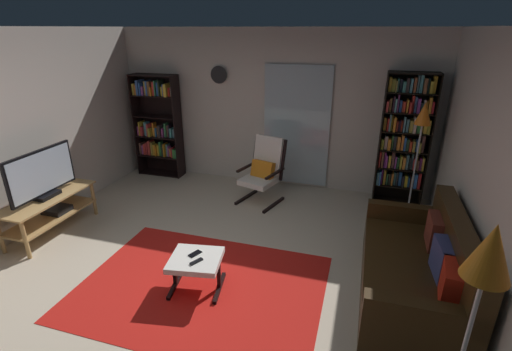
{
  "coord_description": "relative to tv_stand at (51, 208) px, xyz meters",
  "views": [
    {
      "loc": [
        1.55,
        -3.1,
        2.58
      ],
      "look_at": [
        0.33,
        0.93,
        0.9
      ],
      "focal_mm": 25.95,
      "sensor_mm": 36.0,
      "label": 1
    }
  ],
  "objects": [
    {
      "name": "area_rug",
      "position": [
        2.4,
        -0.5,
        -0.34
      ],
      "size": [
        2.57,
        1.88,
        0.01
      ],
      "primitive_type": "cube",
      "color": "red",
      "rests_on": "ground"
    },
    {
      "name": "cell_phone",
      "position": [
        2.34,
        -0.47,
        0.04
      ],
      "size": [
        0.12,
        0.16,
        0.01
      ],
      "primitive_type": "cube",
      "rotation": [
        0.0,
        0.0,
        -0.42
      ],
      "color": "black",
      "rests_on": "ottoman"
    },
    {
      "name": "wall_clock",
      "position": [
        1.46,
        2.5,
        1.5
      ],
      "size": [
        0.29,
        0.03,
        0.29
      ],
      "color": "silver"
    },
    {
      "name": "wall_right",
      "position": [
        5.05,
        -0.33,
        0.95
      ],
      "size": [
        0.06,
        6.0,
        2.6
      ],
      "primitive_type": "cube",
      "color": "beige",
      "rests_on": "ground"
    },
    {
      "name": "tv_stand",
      "position": [
        0.0,
        0.0,
        0.0
      ],
      "size": [
        0.49,
        1.29,
        0.52
      ],
      "color": "tan",
      "rests_on": "ground"
    },
    {
      "name": "bookshelf_near_tv",
      "position": [
        0.29,
        2.35,
        0.62
      ],
      "size": [
        0.84,
        0.3,
        1.84
      ],
      "color": "black",
      "rests_on": "ground"
    },
    {
      "name": "glass_door_panel",
      "position": [
        2.8,
        2.51,
        0.7
      ],
      "size": [
        1.1,
        0.01,
        2.0
      ],
      "primitive_type": "cube",
      "color": "silver"
    },
    {
      "name": "television",
      "position": [
        0.0,
        -0.02,
        0.48
      ],
      "size": [
        0.2,
        1.02,
        0.64
      ],
      "color": "black",
      "rests_on": "tv_stand"
    },
    {
      "name": "lounge_armchair",
      "position": [
        2.45,
        1.78,
        0.19
      ],
      "size": [
        0.72,
        0.78,
        1.02
      ],
      "color": "black",
      "rests_on": "ground"
    },
    {
      "name": "ottoman",
      "position": [
        2.36,
        -0.52,
        -0.03
      ],
      "size": [
        0.59,
        0.56,
        0.38
      ],
      "color": "white",
      "rests_on": "ground"
    },
    {
      "name": "bookshelf_near_sofa",
      "position": [
        4.48,
        2.34,
        0.72
      ],
      "size": [
        0.71,
        0.3,
        2.01
      ],
      "color": "black",
      "rests_on": "ground"
    },
    {
      "name": "tv_remote",
      "position": [
        2.41,
        -0.59,
        0.04
      ],
      "size": [
        0.1,
        0.15,
        0.02
      ],
      "primitive_type": "cube",
      "rotation": [
        0.0,
        0.0,
        -0.5
      ],
      "color": "black",
      "rests_on": "ottoman"
    },
    {
      "name": "ground_plane",
      "position": [
        2.35,
        -0.33,
        -0.35
      ],
      "size": [
        7.02,
        7.02,
        0.0
      ],
      "primitive_type": "plane",
      "color": "beige"
    },
    {
      "name": "leather_sofa",
      "position": [
        4.57,
        0.02,
        -0.03
      ],
      "size": [
        0.92,
        1.92,
        0.88
      ],
      "color": "#37240F",
      "rests_on": "ground"
    },
    {
      "name": "floor_lamp_by_sofa",
      "position": [
        4.54,
        -1.67,
        1.12
      ],
      "size": [
        0.23,
        0.23,
        1.74
      ],
      "color": "#A5A5AD",
      "rests_on": "ground"
    },
    {
      "name": "floor_lamp_by_shelf",
      "position": [
        4.61,
        1.75,
        1.06
      ],
      "size": [
        0.22,
        0.22,
        1.7
      ],
      "color": "#A5A5AD",
      "rests_on": "ground"
    },
    {
      "name": "wall_back",
      "position": [
        2.35,
        2.57,
        0.95
      ],
      "size": [
        5.6,
        0.06,
        2.6
      ],
      "primitive_type": "cube",
      "color": "beige",
      "rests_on": "ground"
    }
  ]
}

